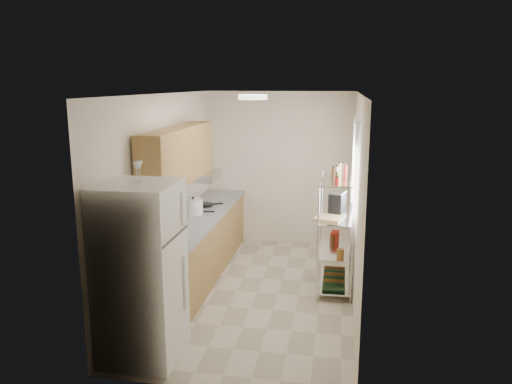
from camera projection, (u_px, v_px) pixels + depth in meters
room at (257, 197)px, 6.36m from camera, size 2.52×4.42×2.62m
counter_run at (199, 246)px, 7.12m from camera, size 0.63×3.51×0.90m
upper_cabinets at (179, 155)px, 6.53m from camera, size 0.33×2.20×0.72m
range_hood at (201, 176)px, 7.38m from camera, size 0.50×0.60×0.12m
window at (355, 176)px, 6.44m from camera, size 0.06×1.00×1.46m
bakers_rack at (337, 210)px, 6.52m from camera, size 0.45×0.90×1.73m
ceiling_dome at (253, 97)px, 5.80m from camera, size 0.34×0.34×0.05m
refrigerator at (141, 273)px, 4.92m from camera, size 0.74×0.74×1.80m
wine_glass_a at (139, 171)px, 4.78m from camera, size 0.07×0.07×0.20m
wine_glass_b at (137, 172)px, 4.71m from camera, size 0.07×0.07×0.20m
rice_cooker at (193, 207)px, 7.08m from camera, size 0.28×0.28×0.22m
frying_pan_large at (194, 212)px, 7.15m from camera, size 0.31×0.31×0.05m
frying_pan_small at (206, 205)px, 7.55m from camera, size 0.30×0.30×0.04m
cutting_board at (330, 217)px, 6.48m from camera, size 0.42×0.49×0.03m
espresso_machine at (337, 203)px, 6.66m from camera, size 0.24×0.30×0.31m
storage_bag at (335, 236)px, 6.95m from camera, size 0.11×0.15×0.15m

